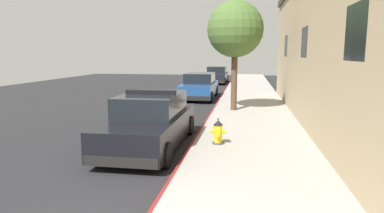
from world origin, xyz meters
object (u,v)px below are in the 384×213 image
(fire_hydrant, at_px, (218,132))
(parked_car_silver_ahead, at_px, (200,86))
(parked_car_dark_far, at_px, (217,75))
(police_cruiser, at_px, (151,122))
(street_tree, at_px, (235,30))

(fire_hydrant, bearing_deg, parked_car_silver_ahead, 100.84)
(parked_car_silver_ahead, height_order, fire_hydrant, parked_car_silver_ahead)
(fire_hydrant, bearing_deg, parked_car_dark_far, 95.24)
(police_cruiser, xyz_separation_m, parked_car_dark_far, (-0.02, 21.83, -0.00))
(parked_car_dark_far, bearing_deg, fire_hydrant, -84.76)
(street_tree, bearing_deg, police_cruiser, -109.54)
(police_cruiser, distance_m, parked_car_dark_far, 21.83)
(police_cruiser, height_order, fire_hydrant, police_cruiser)
(parked_car_silver_ahead, bearing_deg, police_cruiser, -89.50)
(parked_car_silver_ahead, height_order, street_tree, street_tree)
(police_cruiser, relative_size, fire_hydrant, 6.37)
(parked_car_silver_ahead, relative_size, street_tree, 0.98)
(street_tree, bearing_deg, parked_car_silver_ahead, 115.51)
(police_cruiser, bearing_deg, fire_hydrant, 3.22)
(police_cruiser, height_order, parked_car_silver_ahead, police_cruiser)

